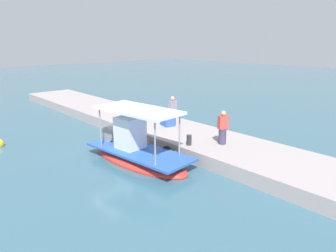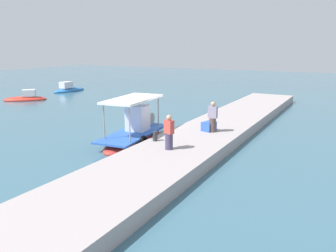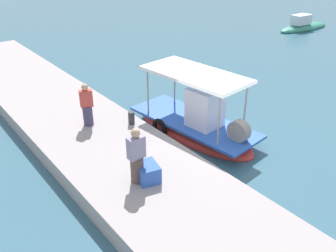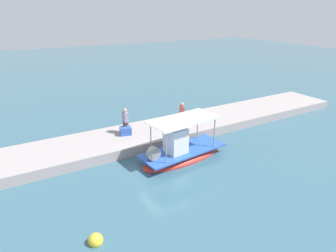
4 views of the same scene
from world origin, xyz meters
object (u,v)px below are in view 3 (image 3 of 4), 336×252
(fisherman_by_crate, at_px, (137,158))
(main_fishing_boat, at_px, (195,124))
(cargo_crate, at_px, (148,172))
(moored_boat_far, at_px, (303,26))
(mooring_bollard, at_px, (131,118))
(fisherman_near_bollard, at_px, (87,107))

(fisherman_by_crate, bearing_deg, main_fishing_boat, 115.61)
(main_fishing_boat, relative_size, fisherman_by_crate, 3.36)
(cargo_crate, height_order, moored_boat_far, moored_boat_far)
(main_fishing_boat, height_order, mooring_bollard, main_fishing_boat)
(fisherman_near_bollard, xyz_separation_m, moored_boat_far, (-5.75, 22.65, -1.14))
(fisherman_by_crate, bearing_deg, fisherman_near_bollard, 172.46)
(fisherman_near_bollard, distance_m, fisherman_by_crate, 4.15)
(cargo_crate, bearing_deg, moored_boat_far, 113.56)
(fisherman_by_crate, bearing_deg, cargo_crate, 63.52)
(moored_boat_far, bearing_deg, fisherman_by_crate, -66.96)
(fisherman_by_crate, xyz_separation_m, moored_boat_far, (-9.86, 23.20, -1.18))
(fisherman_near_bollard, xyz_separation_m, mooring_bollard, (0.94, 1.31, -0.50))
(main_fishing_boat, bearing_deg, fisherman_by_crate, -64.39)
(mooring_bollard, bearing_deg, fisherman_near_bollard, -125.78)
(main_fishing_boat, bearing_deg, mooring_bollard, -120.68)
(cargo_crate, bearing_deg, main_fishing_boat, 118.80)
(fisherman_by_crate, height_order, moored_boat_far, fisherman_by_crate)
(fisherman_by_crate, relative_size, moored_boat_far, 0.31)
(cargo_crate, bearing_deg, mooring_bollard, 154.32)
(fisherman_by_crate, bearing_deg, mooring_bollard, 149.65)
(main_fishing_boat, distance_m, cargo_crate, 4.26)
(main_fishing_boat, relative_size, moored_boat_far, 1.05)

